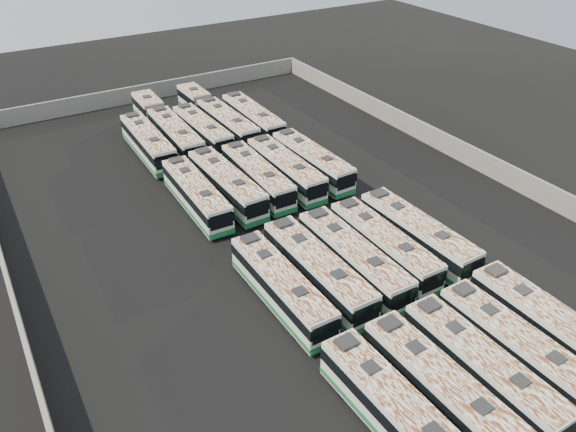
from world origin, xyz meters
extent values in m
plane|color=black|center=(0.00, 0.00, 0.00)|extent=(140.00, 140.00, 0.00)
cube|color=slate|center=(0.00, 36.30, 1.10)|extent=(45.20, 0.30, 2.20)
cube|color=slate|center=(22.30, 0.00, 1.10)|extent=(0.30, 73.20, 2.20)
cube|color=slate|center=(-22.30, 0.00, 1.10)|extent=(0.30, 73.20, 2.20)
cube|color=silver|center=(-5.81, -20.95, 1.61)|extent=(2.60, 11.28, 2.57)
cube|color=#1C6C3B|center=(-5.81, -20.95, 0.67)|extent=(2.65, 11.33, 0.39)
cube|color=black|center=(-5.81, -20.95, 2.04)|extent=(2.66, 11.34, 0.86)
cube|color=silver|center=(-5.81, -20.95, 2.93)|extent=(2.54, 11.05, 0.07)
cube|color=black|center=(-5.75, -23.42, 3.02)|extent=(0.91, 0.91, 0.13)
cube|color=black|center=(-5.86, -18.48, 3.02)|extent=(0.91, 0.91, 0.13)
cube|color=black|center=(-5.91, -16.23, 3.07)|extent=(1.24, 1.06, 0.24)
cylinder|color=black|center=(-6.89, -17.38, 0.47)|extent=(0.28, 0.94, 0.94)
cylinder|color=black|center=(-4.89, -17.33, 0.47)|extent=(0.28, 0.94, 0.94)
cube|color=silver|center=(-2.62, -21.13, 1.64)|extent=(2.59, 11.44, 2.61)
cube|color=#1C6C3B|center=(-2.62, -21.13, 0.68)|extent=(2.65, 11.49, 0.40)
cube|color=black|center=(-2.62, -21.13, 2.07)|extent=(2.66, 11.50, 0.87)
cube|color=silver|center=(-2.62, -21.13, 2.97)|extent=(2.54, 11.21, 0.07)
cube|color=black|center=(-2.57, -23.64, 3.07)|extent=(0.92, 0.92, 0.13)
cube|color=black|center=(-2.66, -18.63, 3.07)|extent=(0.92, 0.92, 0.13)
cube|color=black|center=(-2.71, -16.35, 3.11)|extent=(1.25, 1.07, 0.25)
cylinder|color=black|center=(-3.70, -17.51, 0.47)|extent=(0.28, 0.95, 0.95)
cylinder|color=black|center=(-1.67, -17.47, 0.47)|extent=(0.28, 0.95, 0.95)
cube|color=silver|center=(0.60, -21.03, 1.60)|extent=(2.36, 11.17, 2.56)
cube|color=#1C6C3B|center=(0.60, -21.03, 0.67)|extent=(2.41, 11.22, 0.39)
cube|color=black|center=(0.60, -21.03, 2.03)|extent=(2.42, 11.23, 0.86)
cube|color=silver|center=(0.60, -21.03, 2.91)|extent=(2.31, 10.95, 0.07)
cube|color=black|center=(0.61, -23.48, 3.01)|extent=(0.89, 0.89, 0.13)
cube|color=black|center=(0.59, -18.57, 3.01)|extent=(0.89, 0.89, 0.13)
cube|color=black|center=(0.59, -16.34, 3.05)|extent=(1.21, 1.03, 0.24)
cylinder|color=black|center=(1.61, -24.60, 0.47)|extent=(0.26, 0.93, 0.93)
cylinder|color=black|center=(-0.40, -17.46, 0.47)|extent=(0.26, 0.93, 0.93)
cylinder|color=black|center=(1.59, -17.45, 0.47)|extent=(0.26, 0.93, 0.93)
cube|color=silver|center=(3.74, -20.97, 1.59)|extent=(2.49, 11.12, 2.54)
cube|color=#1C6C3B|center=(3.74, -20.97, 0.67)|extent=(2.54, 11.17, 0.39)
cube|color=black|center=(3.74, -20.97, 2.01)|extent=(2.55, 11.18, 0.85)
cube|color=silver|center=(3.74, -20.97, 2.89)|extent=(2.44, 10.90, 0.06)
cube|color=black|center=(3.78, -23.41, 2.98)|extent=(0.89, 0.89, 0.13)
cube|color=black|center=(3.70, -18.53, 2.98)|extent=(0.89, 0.89, 0.13)
cube|color=black|center=(3.66, -16.31, 3.03)|extent=(1.22, 1.04, 0.24)
cylinder|color=black|center=(2.81, -24.53, 0.46)|extent=(0.27, 0.93, 0.92)
cylinder|color=black|center=(4.78, -24.50, 0.46)|extent=(0.27, 0.93, 0.92)
cylinder|color=black|center=(2.69, -17.44, 0.46)|extent=(0.27, 0.93, 0.92)
cylinder|color=black|center=(4.67, -17.40, 0.46)|extent=(0.27, 0.93, 0.92)
cube|color=silver|center=(6.94, -20.94, 1.66)|extent=(2.47, 11.54, 2.64)
cube|color=#1C6C3B|center=(6.94, -20.94, 0.69)|extent=(2.52, 11.59, 0.40)
cube|color=black|center=(6.94, -20.94, 2.09)|extent=(2.54, 11.60, 0.88)
cube|color=silver|center=(6.94, -20.94, 3.01)|extent=(2.43, 11.31, 0.07)
cube|color=black|center=(6.95, -18.40, 3.10)|extent=(0.92, 0.92, 0.13)
cube|color=black|center=(6.97, -16.10, 3.15)|extent=(1.26, 1.06, 0.25)
cylinder|color=black|center=(5.93, -17.24, 0.48)|extent=(0.28, 0.96, 0.96)
cylinder|color=black|center=(7.99, -17.26, 0.48)|extent=(0.28, 0.96, 0.96)
cube|color=silver|center=(-5.76, -8.35, 1.60)|extent=(2.32, 11.12, 2.55)
cube|color=#1C6C3B|center=(-5.76, -8.35, 0.67)|extent=(2.37, 11.17, 0.39)
cube|color=black|center=(-5.76, -8.35, 2.02)|extent=(2.38, 11.18, 0.85)
cube|color=black|center=(-5.76, -13.93, 1.90)|extent=(2.04, 0.06, 1.34)
cube|color=#1C6C3B|center=(-5.76, -13.93, 0.48)|extent=(2.32, 0.10, 0.26)
cube|color=silver|center=(-5.76, -8.35, 2.90)|extent=(2.28, 10.89, 0.06)
cube|color=black|center=(-5.76, -10.80, 2.99)|extent=(0.88, 0.88, 0.13)
cube|color=black|center=(-5.76, -5.90, 2.99)|extent=(0.88, 0.88, 0.13)
cube|color=black|center=(-5.76, -3.68, 3.04)|extent=(1.20, 1.02, 0.24)
cylinder|color=black|center=(-6.75, -11.91, 0.46)|extent=(0.26, 0.93, 0.93)
cylinder|color=black|center=(-4.77, -11.91, 0.46)|extent=(0.26, 0.93, 0.93)
cylinder|color=black|center=(-6.75, -4.79, 0.46)|extent=(0.26, 0.93, 0.93)
cylinder|color=black|center=(-4.77, -4.79, 0.46)|extent=(0.26, 0.93, 0.93)
cube|color=silver|center=(-2.59, -8.20, 1.67)|extent=(2.47, 11.61, 2.66)
cube|color=#1C6C3B|center=(-2.59, -8.20, 0.70)|extent=(2.52, 11.66, 0.41)
cube|color=black|center=(-2.59, -8.20, 2.11)|extent=(2.53, 11.67, 0.89)
cube|color=black|center=(-2.56, -14.02, 1.98)|extent=(2.13, 0.07, 1.40)
cube|color=#1C6C3B|center=(-2.56, -14.02, 0.50)|extent=(2.42, 0.11, 0.27)
cube|color=silver|center=(-2.59, -8.20, 3.02)|extent=(2.42, 11.37, 0.07)
cube|color=black|center=(-2.58, -10.75, 3.12)|extent=(0.92, 0.92, 0.14)
cube|color=black|center=(-2.60, -5.65, 3.12)|extent=(0.92, 0.92, 0.14)
cube|color=black|center=(-2.61, -3.33, 3.17)|extent=(1.26, 1.07, 0.25)
cylinder|color=black|center=(-3.61, -11.92, 0.48)|extent=(0.28, 0.97, 0.97)
cylinder|color=black|center=(-1.54, -11.91, 0.48)|extent=(0.28, 0.97, 0.97)
cylinder|color=black|center=(-3.64, -4.50, 0.48)|extent=(0.28, 0.97, 0.97)
cylinder|color=black|center=(-1.58, -4.49, 0.48)|extent=(0.28, 0.97, 0.97)
cube|color=silver|center=(0.51, -8.36, 1.66)|extent=(2.48, 11.58, 2.65)
cube|color=#1C6C3B|center=(0.51, -8.36, 0.69)|extent=(2.53, 11.63, 0.40)
cube|color=black|center=(0.51, -8.36, 2.10)|extent=(2.54, 11.64, 0.89)
cube|color=black|center=(0.47, -14.17, 1.98)|extent=(2.12, 0.07, 1.40)
cube|color=#1C6C3B|center=(0.47, -14.17, 0.50)|extent=(2.41, 0.11, 0.27)
cube|color=silver|center=(0.51, -8.36, 3.02)|extent=(2.43, 11.35, 0.07)
cube|color=black|center=(0.49, -10.91, 3.11)|extent=(0.92, 0.92, 0.13)
cube|color=black|center=(0.52, -5.82, 3.11)|extent=(0.92, 0.92, 0.13)
cube|color=black|center=(0.54, -3.50, 3.16)|extent=(1.26, 1.07, 0.25)
cylinder|color=black|center=(-0.55, -12.06, 0.48)|extent=(0.28, 0.97, 0.96)
cylinder|color=black|center=(1.52, -12.07, 0.48)|extent=(0.28, 0.97, 0.96)
cylinder|color=black|center=(-0.50, -4.66, 0.48)|extent=(0.28, 0.97, 0.96)
cylinder|color=black|center=(1.56, -4.67, 0.48)|extent=(0.28, 0.97, 0.96)
cube|color=silver|center=(3.64, -8.14, 1.62)|extent=(2.45, 11.26, 2.57)
cube|color=#1C6C3B|center=(3.64, -8.14, 0.67)|extent=(2.50, 11.31, 0.39)
cube|color=black|center=(3.64, -8.14, 2.04)|extent=(2.51, 11.32, 0.86)
cube|color=black|center=(3.59, -13.78, 1.92)|extent=(2.06, 0.08, 1.36)
cube|color=#1C6C3B|center=(3.59, -13.78, 0.49)|extent=(2.34, 0.12, 0.26)
cube|color=silver|center=(3.64, -8.14, 2.93)|extent=(2.40, 11.03, 0.07)
cube|color=black|center=(3.62, -10.62, 3.02)|extent=(0.90, 0.90, 0.13)
cube|color=black|center=(3.67, -5.67, 3.02)|extent=(0.90, 0.90, 0.13)
cube|color=black|center=(3.69, -3.42, 3.07)|extent=(1.23, 1.04, 0.24)
cylinder|color=black|center=(2.61, -11.73, 0.47)|extent=(0.27, 0.94, 0.94)
cylinder|color=black|center=(4.61, -11.75, 0.47)|extent=(0.27, 0.94, 0.94)
cylinder|color=black|center=(2.68, -4.54, 0.47)|extent=(0.27, 0.94, 0.94)
cylinder|color=black|center=(4.68, -4.56, 0.47)|extent=(0.27, 0.94, 0.94)
cube|color=silver|center=(6.92, -8.38, 1.66)|extent=(2.67, 11.57, 2.64)
cube|color=#1C6C3B|center=(6.92, -8.38, 0.69)|extent=(2.72, 11.62, 0.40)
cube|color=black|center=(6.92, -8.38, 2.09)|extent=(2.73, 11.63, 0.88)
cube|color=black|center=(7.05, -14.16, 1.97)|extent=(2.11, 0.11, 1.39)
cube|color=#1C6C3B|center=(7.05, -14.16, 0.50)|extent=(2.40, 0.16, 0.27)
cube|color=silver|center=(6.92, -8.38, 3.00)|extent=(2.62, 11.34, 0.07)
cube|color=black|center=(6.98, -10.92, 3.10)|extent=(0.93, 0.93, 0.13)
cube|color=black|center=(6.86, -5.85, 3.10)|extent=(0.93, 0.93, 0.13)
cube|color=black|center=(6.80, -3.55, 3.15)|extent=(1.27, 1.08, 0.25)
cylinder|color=black|center=(5.98, -12.09, 0.48)|extent=(0.29, 0.97, 0.96)
cylinder|color=black|center=(8.03, -12.04, 0.48)|extent=(0.29, 0.97, 0.96)
cylinder|color=black|center=(5.80, -4.72, 0.48)|extent=(0.29, 0.97, 0.96)
cylinder|color=black|center=(7.86, -4.67, 0.48)|extent=(0.29, 0.97, 0.96)
cube|color=silver|center=(-5.78, 6.83, 1.61)|extent=(2.57, 11.23, 2.56)
cube|color=#1C6C3B|center=(-5.78, 6.83, 0.67)|extent=(2.62, 11.28, 0.39)
cube|color=black|center=(-5.78, 6.83, 2.03)|extent=(2.63, 11.29, 0.86)
cube|color=black|center=(-5.90, 1.22, 1.91)|extent=(2.05, 0.10, 1.35)
cube|color=#1C6C3B|center=(-5.90, 1.22, 0.48)|extent=(2.33, 0.15, 0.26)
cube|color=silver|center=(-5.78, 6.83, 2.92)|extent=(2.52, 11.00, 0.07)
cube|color=black|center=(-5.83, 4.37, 3.01)|extent=(0.90, 0.90, 0.13)
cube|color=black|center=(-5.72, 9.29, 3.01)|extent=(0.90, 0.90, 0.13)
cube|color=black|center=(-5.68, 11.53, 3.06)|extent=(1.23, 1.05, 0.24)
cylinder|color=black|center=(-6.85, 3.28, 0.47)|extent=(0.28, 0.94, 0.93)
cylinder|color=black|center=(-4.86, 3.24, 0.47)|extent=(0.28, 0.94, 0.93)
cylinder|color=black|center=(-6.70, 10.43, 0.47)|extent=(0.28, 0.94, 0.93)
cylinder|color=black|center=(-4.70, 10.39, 0.47)|extent=(0.28, 0.94, 0.93)
cube|color=silver|center=(-2.63, 7.02, 1.66)|extent=(2.67, 11.63, 2.65)
cube|color=#1C6C3B|center=(-2.63, 7.02, 0.69)|extent=(2.72, 11.68, 0.41)
cube|color=black|center=(-2.63, 7.02, 2.10)|extent=(2.73, 11.69, 0.89)
cube|color=black|center=(-2.50, 1.21, 1.98)|extent=(2.12, 0.11, 1.40)
cube|color=#1C6C3B|center=(-2.50, 1.21, 0.50)|extent=(2.41, 0.15, 0.27)
cube|color=silver|center=(-2.63, 7.02, 3.02)|extent=(2.61, 11.40, 0.07)
cube|color=black|center=(-2.58, 4.47, 3.12)|extent=(0.94, 0.94, 0.14)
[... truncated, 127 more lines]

